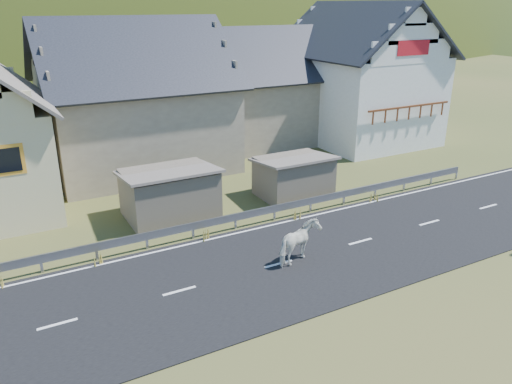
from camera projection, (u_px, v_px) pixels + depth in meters
ground at (278, 265)px, 19.06m from camera, size 160.00×160.00×0.00m
road at (278, 264)px, 19.05m from camera, size 60.00×7.00×0.04m
lane_markings at (278, 264)px, 19.04m from camera, size 60.00×6.60×0.01m
guardrail at (235, 217)px, 21.88m from camera, size 28.10×0.09×0.75m
shed_left at (170, 194)px, 23.11m from camera, size 4.30×3.30×2.40m
shed_right at (294, 177)px, 25.65m from camera, size 3.80×2.90×2.20m
house_stone_a at (134, 89)px, 29.29m from camera, size 10.80×9.80×8.90m
house_stone_b at (265, 80)px, 35.55m from camera, size 9.80×8.80×8.10m
house_white at (359, 68)px, 35.48m from camera, size 8.80×10.80×9.70m
mountain at (27, 92)px, 176.15m from camera, size 440.00×280.00×260.00m
horse at (299, 243)px, 18.94m from camera, size 1.52×2.09×1.60m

